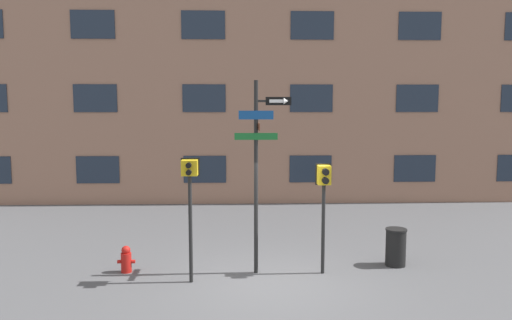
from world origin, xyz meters
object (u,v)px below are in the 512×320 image
object	(u,v)px
pedestrian_signal_right	(324,189)
fire_hydrant	(126,260)
street_sign_pole	(259,161)
trash_bin	(396,247)
pedestrian_signal_left	(190,187)

from	to	relation	value
pedestrian_signal_right	fire_hydrant	distance (m)	4.72
street_sign_pole	fire_hydrant	bearing A→B (deg)	177.35
fire_hydrant	trash_bin	xyz separation A→B (m)	(6.22, 0.28, 0.15)
pedestrian_signal_left	fire_hydrant	world-z (taller)	pedestrian_signal_left
pedestrian_signal_right	trash_bin	xyz separation A→B (m)	(1.80, 0.49, -1.48)
street_sign_pole	pedestrian_signal_left	world-z (taller)	street_sign_pole
street_sign_pole	pedestrian_signal_right	distance (m)	1.56
pedestrian_signal_left	trash_bin	distance (m)	5.06
street_sign_pole	pedestrian_signal_left	bearing A→B (deg)	-159.63
pedestrian_signal_right	fire_hydrant	xyz separation A→B (m)	(-4.42, 0.21, -1.63)
pedestrian_signal_right	trash_bin	size ratio (longest dim) A/B	2.80
pedestrian_signal_right	trash_bin	world-z (taller)	pedestrian_signal_right
street_sign_pole	pedestrian_signal_left	distance (m)	1.62
pedestrian_signal_right	pedestrian_signal_left	bearing A→B (deg)	-170.80
street_sign_pole	trash_bin	world-z (taller)	street_sign_pole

